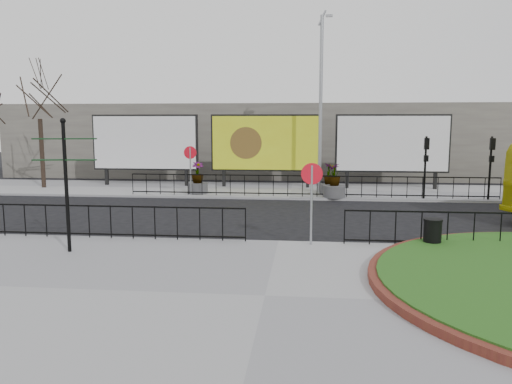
# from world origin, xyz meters

# --- Properties ---
(ground) EXTENTS (90.00, 90.00, 0.00)m
(ground) POSITION_xyz_m (0.00, 0.00, 0.00)
(ground) COLOR black
(ground) RESTS_ON ground
(pavement_near) EXTENTS (30.00, 10.00, 0.12)m
(pavement_near) POSITION_xyz_m (0.00, -5.00, 0.06)
(pavement_near) COLOR gray
(pavement_near) RESTS_ON ground
(pavement_far) EXTENTS (44.00, 6.00, 0.12)m
(pavement_far) POSITION_xyz_m (0.00, 12.00, 0.06)
(pavement_far) COLOR gray
(pavement_far) RESTS_ON ground
(railing_near_left) EXTENTS (10.00, 0.10, 1.10)m
(railing_near_left) POSITION_xyz_m (-6.00, -0.30, 0.67)
(railing_near_left) COLOR black
(railing_near_left) RESTS_ON pavement_near
(railing_near_right) EXTENTS (9.00, 0.10, 1.10)m
(railing_near_right) POSITION_xyz_m (6.50, -0.30, 0.67)
(railing_near_right) COLOR black
(railing_near_right) RESTS_ON pavement_near
(railing_far) EXTENTS (18.00, 0.10, 1.10)m
(railing_far) POSITION_xyz_m (1.00, 9.30, 0.67)
(railing_far) COLOR black
(railing_far) RESTS_ON pavement_far
(speed_sign_far) EXTENTS (0.64, 0.07, 2.47)m
(speed_sign_far) POSITION_xyz_m (-5.00, 9.40, 1.92)
(speed_sign_far) COLOR gray
(speed_sign_far) RESTS_ON pavement_far
(speed_sign_near) EXTENTS (0.64, 0.07, 2.47)m
(speed_sign_near) POSITION_xyz_m (1.00, -0.40, 1.92)
(speed_sign_near) COLOR gray
(speed_sign_near) RESTS_ON pavement_near
(billboard_left) EXTENTS (6.20, 0.31, 4.10)m
(billboard_left) POSITION_xyz_m (-8.50, 12.97, 2.60)
(billboard_left) COLOR black
(billboard_left) RESTS_ON pavement_far
(billboard_mid) EXTENTS (6.20, 0.31, 4.10)m
(billboard_mid) POSITION_xyz_m (-1.50, 12.97, 2.60)
(billboard_mid) COLOR black
(billboard_mid) RESTS_ON pavement_far
(billboard_right) EXTENTS (6.20, 0.31, 4.10)m
(billboard_right) POSITION_xyz_m (5.50, 12.97, 2.60)
(billboard_right) COLOR black
(billboard_right) RESTS_ON pavement_far
(lamp_post) EXTENTS (0.74, 0.18, 9.23)m
(lamp_post) POSITION_xyz_m (1.51, 11.00, 4.83)
(lamp_post) COLOR gray
(lamp_post) RESTS_ON pavement_far
(signal_pole_a) EXTENTS (0.22, 0.26, 3.00)m
(signal_pole_a) POSITION_xyz_m (6.50, 9.34, 2.10)
(signal_pole_a) COLOR black
(signal_pole_a) RESTS_ON pavement_far
(signal_pole_b) EXTENTS (0.22, 0.26, 3.00)m
(signal_pole_b) POSITION_xyz_m (9.50, 9.34, 2.10)
(signal_pole_b) COLOR black
(signal_pole_b) RESTS_ON pavement_far
(tree_left) EXTENTS (2.00, 2.00, 7.00)m
(tree_left) POSITION_xyz_m (-14.00, 11.50, 3.62)
(tree_left) COLOR #2D2119
(tree_left) RESTS_ON pavement_far
(building_backdrop) EXTENTS (40.00, 10.00, 5.00)m
(building_backdrop) POSITION_xyz_m (0.00, 22.00, 2.50)
(building_backdrop) COLOR slate
(building_backdrop) RESTS_ON ground
(fingerpost_sign) EXTENTS (1.77, 0.49, 3.78)m
(fingerpost_sign) POSITION_xyz_m (-5.87, -1.92, 2.40)
(fingerpost_sign) COLOR black
(fingerpost_sign) RESTS_ON pavement_near
(litter_bin) EXTENTS (0.54, 0.54, 0.90)m
(litter_bin) POSITION_xyz_m (4.50, -0.60, 0.57)
(litter_bin) COLOR black
(litter_bin) RESTS_ON pavement_near
(planter_a) EXTENTS (1.04, 1.04, 1.65)m
(planter_a) POSITION_xyz_m (-4.77, 9.99, 0.73)
(planter_a) COLOR #4C4C4F
(planter_a) RESTS_ON pavement_far
(planter_b) EXTENTS (0.95, 0.95, 1.59)m
(planter_b) POSITION_xyz_m (2.00, 10.57, 0.75)
(planter_b) COLOR #4C4C4F
(planter_b) RESTS_ON pavement_far
(planter_c) EXTENTS (1.10, 1.10, 1.66)m
(planter_c) POSITION_xyz_m (2.20, 9.40, 0.71)
(planter_c) COLOR #4C4C4F
(planter_c) RESTS_ON pavement_far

